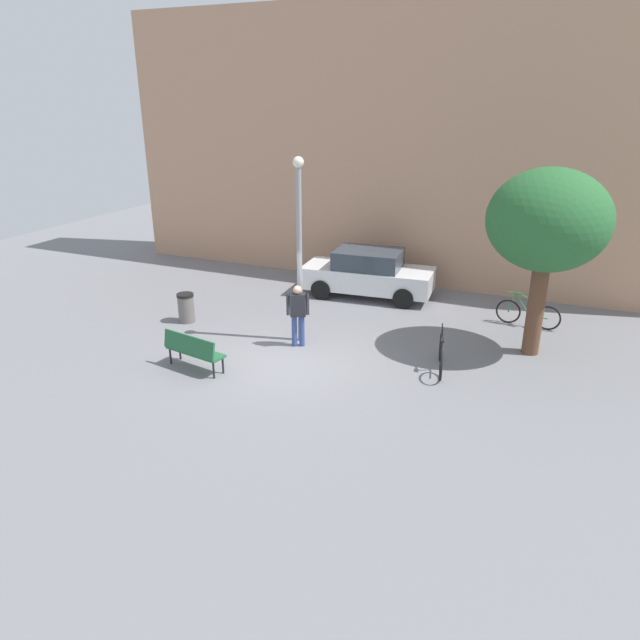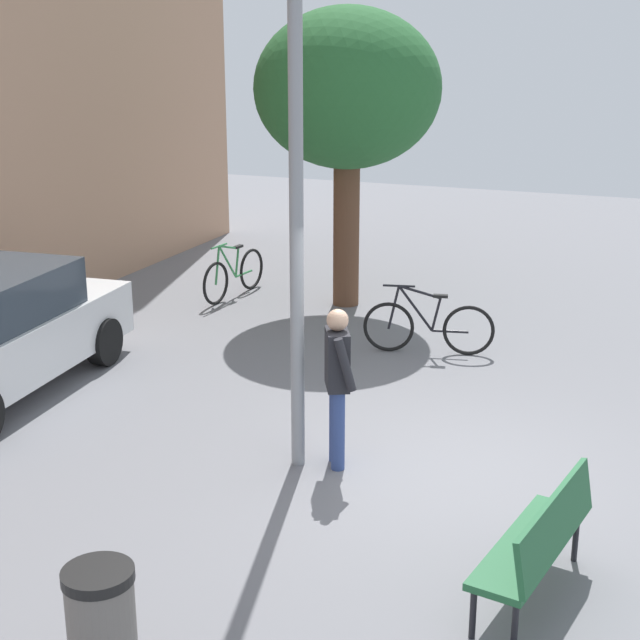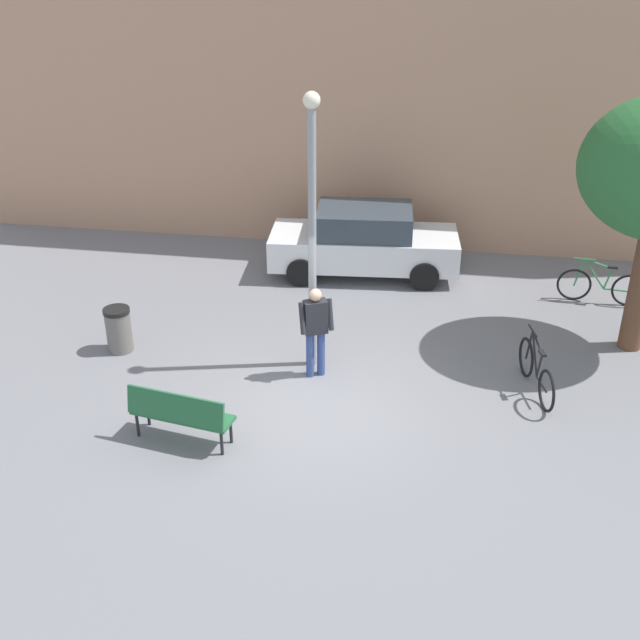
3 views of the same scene
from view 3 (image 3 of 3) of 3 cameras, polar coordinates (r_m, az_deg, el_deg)
name	(u,v)px [view 3 (image 3 of 3)]	position (r m, az deg, el deg)	size (l,w,h in m)	color
ground_plane	(318,407)	(12.73, -0.14, -6.49)	(36.00, 36.00, 0.00)	slate
building_facade	(377,49)	(19.10, 4.28, 19.50)	(19.84, 2.00, 9.11)	tan
lamppost	(312,219)	(12.77, -0.59, 7.55)	(0.28, 0.28, 4.84)	gray
person_by_lamppost	(316,327)	(13.12, -0.33, -0.49)	(0.63, 0.47, 1.67)	#334784
park_bench	(179,412)	(11.80, -10.43, -6.79)	(1.66, 0.74, 0.92)	#236038
bicycle_black	(536,372)	(13.44, 15.80, -3.72)	(0.45, 1.78, 0.97)	black
bicycle_green	(601,286)	(17.08, 20.21, 2.38)	(1.80, 0.25, 0.97)	black
parked_car_white	(364,241)	(17.38, 3.29, 5.88)	(4.33, 2.09, 1.55)	silver
trash_bin	(119,330)	(14.65, -14.77, -0.69)	(0.49, 0.49, 0.86)	#66605B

